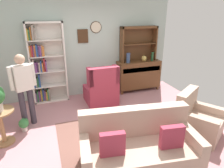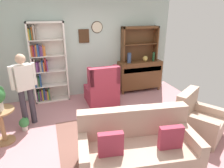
# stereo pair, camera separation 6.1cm
# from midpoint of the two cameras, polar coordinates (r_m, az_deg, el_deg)

# --- Properties ---
(ground_plane) EXTENTS (5.40, 4.60, 0.02)m
(ground_plane) POSITION_cam_midpoint_polar(r_m,az_deg,el_deg) (4.31, -0.81, -13.11)
(ground_plane) COLOR #B27A7F
(wall_back) EXTENTS (5.00, 0.09, 2.80)m
(wall_back) POSITION_cam_midpoint_polar(r_m,az_deg,el_deg) (5.73, -7.70, 10.60)
(wall_back) COLOR #ADC1B7
(wall_back) RESTS_ON ground_plane
(area_rug) EXTENTS (2.56, 1.86, 0.01)m
(area_rug) POSITION_cam_midpoint_polar(r_m,az_deg,el_deg) (4.12, 3.27, -14.61)
(area_rug) COLOR brown
(area_rug) RESTS_ON ground_plane
(bookshelf) EXTENTS (0.90, 0.30, 2.10)m
(bookshelf) POSITION_cam_midpoint_polar(r_m,az_deg,el_deg) (5.52, -18.83, 5.13)
(bookshelf) COLOR silver
(bookshelf) RESTS_ON ground_plane
(sideboard) EXTENTS (1.30, 0.45, 0.92)m
(sideboard) POSITION_cam_midpoint_polar(r_m,az_deg,el_deg) (6.18, 7.22, 2.80)
(sideboard) COLOR brown
(sideboard) RESTS_ON ground_plane
(sideboard_hutch) EXTENTS (1.10, 0.26, 1.00)m
(sideboard_hutch) POSITION_cam_midpoint_polar(r_m,az_deg,el_deg) (6.04, 7.21, 12.63)
(sideboard_hutch) COLOR brown
(sideboard_hutch) RESTS_ON sideboard
(vase_tall) EXTENTS (0.11, 0.11, 0.29)m
(vase_tall) POSITION_cam_midpoint_polar(r_m,az_deg,el_deg) (5.80, 4.32, 7.41)
(vase_tall) COLOR #33476B
(vase_tall) RESTS_ON sideboard
(vase_round) EXTENTS (0.15, 0.15, 0.17)m
(vase_round) POSITION_cam_midpoint_polar(r_m,az_deg,el_deg) (6.05, 8.82, 7.20)
(vase_round) COLOR tan
(vase_round) RESTS_ON sideboard
(bottle_wine) EXTENTS (0.07, 0.07, 0.26)m
(bottle_wine) POSITION_cam_midpoint_polar(r_m,az_deg,el_deg) (6.14, 11.11, 7.71)
(bottle_wine) COLOR #194223
(bottle_wine) RESTS_ON sideboard
(couch_floral) EXTENTS (1.90, 1.10, 0.90)m
(couch_floral) POSITION_cam_midpoint_polar(r_m,az_deg,el_deg) (3.33, 6.95, -17.89)
(couch_floral) COLOR tan
(couch_floral) RESTS_ON ground_plane
(armchair_floral) EXTENTS (1.05, 1.06, 0.88)m
(armchair_floral) POSITION_cam_midpoint_polar(r_m,az_deg,el_deg) (4.38, 22.72, -9.68)
(armchair_floral) COLOR tan
(armchair_floral) RESTS_ON ground_plane
(wingback_chair) EXTENTS (0.80, 0.82, 1.05)m
(wingback_chair) POSITION_cam_midpoint_polar(r_m,az_deg,el_deg) (5.28, -3.35, -1.66)
(wingback_chair) COLOR #A33347
(wingback_chair) RESTS_ON ground_plane
(plant_stand) EXTENTS (0.52, 0.52, 0.67)m
(plant_stand) POSITION_cam_midpoint_polar(r_m,az_deg,el_deg) (4.26, -29.40, -9.77)
(plant_stand) COLOR #997047
(plant_stand) RESTS_ON ground_plane
(potted_plant_small) EXTENTS (0.20, 0.20, 0.27)m
(potted_plant_small) POSITION_cam_midpoint_polar(r_m,az_deg,el_deg) (4.58, -24.11, -10.33)
(potted_plant_small) COLOR beige
(potted_plant_small) RESTS_ON ground_plane
(person_reading) EXTENTS (0.51, 0.32, 1.56)m
(person_reading) POSITION_cam_midpoint_polar(r_m,az_deg,el_deg) (4.48, -24.13, -0.44)
(person_reading) COLOR #38333D
(person_reading) RESTS_ON ground_plane
(coffee_table) EXTENTS (0.80, 0.50, 0.42)m
(coffee_table) POSITION_cam_midpoint_polar(r_m,az_deg,el_deg) (3.98, 5.24, -10.13)
(coffee_table) COLOR brown
(coffee_table) RESTS_ON ground_plane
(book_stack) EXTENTS (0.17, 0.16, 0.09)m
(book_stack) POSITION_cam_midpoint_polar(r_m,az_deg,el_deg) (3.92, 4.55, -8.73)
(book_stack) COLOR gray
(book_stack) RESTS_ON coffee_table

